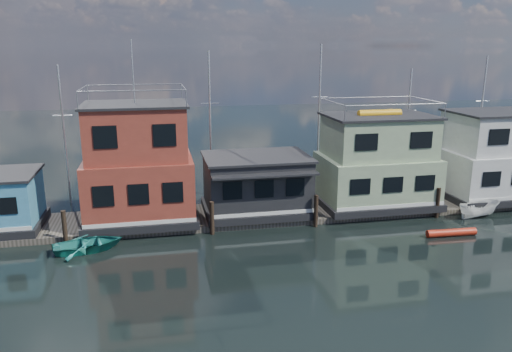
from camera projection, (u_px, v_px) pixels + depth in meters
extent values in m
plane|color=black|center=(316.00, 295.00, 24.40)|extent=(160.00, 160.00, 0.00)
cube|color=#595147|center=(263.00, 213.00, 35.72)|extent=(48.00, 5.00, 0.40)
cube|color=black|center=(142.00, 215.00, 33.96)|extent=(7.40, 5.90, 0.50)
cube|color=maroon|center=(140.00, 185.00, 33.42)|extent=(7.00, 5.50, 3.74)
cube|color=maroon|center=(136.00, 132.00, 32.51)|extent=(6.30, 4.95, 3.46)
cube|color=black|center=(135.00, 104.00, 32.05)|extent=(6.65, 5.23, 0.16)
cylinder|color=silver|center=(133.00, 71.00, 31.53)|extent=(0.08, 0.08, 4.00)
cube|color=black|center=(256.00, 208.00, 35.51)|extent=(7.40, 5.40, 0.50)
cube|color=black|center=(256.00, 181.00, 35.02)|extent=(7.00, 5.00, 3.40)
cube|color=black|center=(256.00, 157.00, 34.57)|extent=(7.30, 5.30, 0.16)
cube|color=black|center=(265.00, 175.00, 32.06)|extent=(7.00, 1.20, 0.12)
cube|color=black|center=(374.00, 200.00, 37.26)|extent=(8.40, 5.90, 0.50)
cube|color=#95AE84|center=(376.00, 177.00, 36.80)|extent=(8.00, 5.50, 3.12)
cube|color=#95AE84|center=(378.00, 137.00, 36.04)|extent=(7.20, 4.95, 2.88)
cube|color=black|center=(380.00, 116.00, 35.66)|extent=(7.60, 5.23, 0.16)
cylinder|color=#FFAC16|center=(380.00, 113.00, 35.61)|extent=(3.20, 0.56, 0.56)
cube|color=black|center=(493.00, 193.00, 39.20)|extent=(8.40, 5.90, 0.50)
cube|color=silver|center=(496.00, 170.00, 38.74)|extent=(8.00, 5.50, 3.12)
cube|color=silver|center=(500.00, 132.00, 37.98)|extent=(7.20, 4.95, 2.88)
cube|color=black|center=(503.00, 112.00, 37.60)|extent=(7.60, 5.23, 0.16)
cylinder|color=#2D2116|center=(65.00, 228.00, 30.32)|extent=(0.28, 0.28, 2.20)
cylinder|color=#2D2116|center=(212.00, 218.00, 32.06)|extent=(0.28, 0.28, 2.20)
cylinder|color=#2D2116|center=(316.00, 211.00, 33.42)|extent=(0.28, 0.28, 2.20)
cylinder|color=#2D2116|center=(438.00, 203.00, 35.17)|extent=(0.28, 0.28, 2.20)
cylinder|color=silver|center=(64.00, 136.00, 37.41)|extent=(0.16, 0.16, 10.50)
cylinder|color=silver|center=(62.00, 115.00, 37.02)|extent=(1.40, 0.06, 0.06)
cylinder|color=silver|center=(210.00, 125.00, 39.42)|extent=(0.16, 0.16, 11.50)
cylinder|color=silver|center=(210.00, 103.00, 38.99)|extent=(1.40, 0.06, 0.06)
cylinder|color=silver|center=(319.00, 119.00, 41.11)|extent=(0.16, 0.16, 12.00)
cylinder|color=silver|center=(320.00, 97.00, 40.65)|extent=(1.40, 0.06, 0.06)
cylinder|color=silver|center=(407.00, 128.00, 42.91)|extent=(0.16, 0.16, 10.00)
cylinder|color=silver|center=(409.00, 110.00, 42.53)|extent=(1.40, 0.06, 0.06)
cylinder|color=silver|center=(480.00, 120.00, 44.14)|extent=(0.16, 0.16, 11.00)
cylinder|color=silver|center=(482.00, 101.00, 43.73)|extent=(1.40, 0.06, 0.06)
imported|color=white|center=(479.00, 209.00, 35.29)|extent=(3.30, 1.44, 1.24)
cylinder|color=red|center=(451.00, 233.00, 31.94)|extent=(3.31, 0.63, 0.48)
imported|color=teal|center=(88.00, 244.00, 29.66)|extent=(4.54, 3.67, 0.83)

